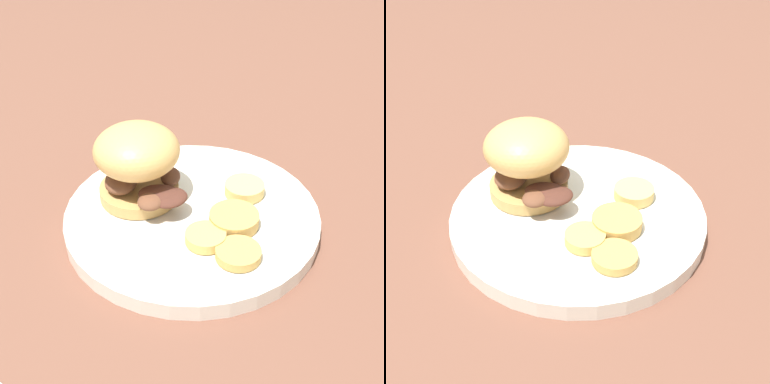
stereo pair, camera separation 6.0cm
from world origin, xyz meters
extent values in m
plane|color=brown|center=(0.00, 0.00, 0.00)|extent=(4.00, 4.00, 0.00)
cylinder|color=white|center=(0.00, 0.00, 0.01)|extent=(0.29, 0.29, 0.02)
torus|color=white|center=(0.00, 0.00, 0.02)|extent=(0.29, 0.29, 0.01)
cylinder|color=tan|center=(-0.06, -0.02, 0.03)|extent=(0.09, 0.09, 0.01)
ellipsoid|color=#4C281E|center=(-0.02, -0.03, 0.05)|extent=(0.06, 0.06, 0.01)
ellipsoid|color=#4C281E|center=(-0.01, -0.02, 0.04)|extent=(0.05, 0.05, 0.01)
ellipsoid|color=brown|center=(-0.10, 0.01, 0.05)|extent=(0.03, 0.04, 0.02)
ellipsoid|color=#563323|center=(-0.04, 0.01, 0.05)|extent=(0.04, 0.04, 0.01)
ellipsoid|color=brown|center=(-0.08, -0.04, 0.05)|extent=(0.06, 0.06, 0.02)
ellipsoid|color=brown|center=(-0.08, -0.04, 0.05)|extent=(0.02, 0.04, 0.02)
ellipsoid|color=brown|center=(-0.02, -0.04, 0.04)|extent=(0.04, 0.04, 0.01)
ellipsoid|color=tan|center=(-0.06, -0.02, 0.08)|extent=(0.10, 0.10, 0.06)
cylinder|color=tan|center=(0.09, -0.03, 0.03)|extent=(0.05, 0.05, 0.01)
cylinder|color=tan|center=(0.05, 0.01, 0.03)|extent=(0.06, 0.06, 0.01)
cylinder|color=#DBB766|center=(0.02, 0.07, 0.03)|extent=(0.05, 0.05, 0.01)
cylinder|color=tan|center=(0.05, -0.03, 0.03)|extent=(0.04, 0.04, 0.01)
camera|label=1|loc=(0.32, -0.36, 0.40)|focal=50.00mm
camera|label=2|loc=(0.37, -0.32, 0.40)|focal=50.00mm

